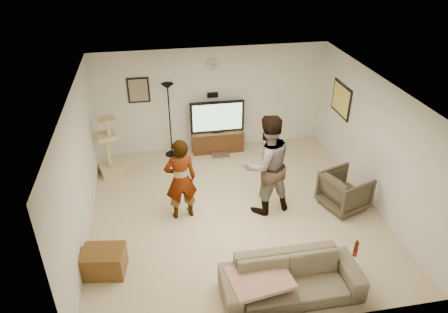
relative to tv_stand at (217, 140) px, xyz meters
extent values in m
cube|color=#C5B491|center=(-0.08, -2.50, -0.27)|extent=(5.50, 5.50, 0.02)
cube|color=silver|center=(-0.08, -2.50, 2.25)|extent=(5.50, 5.50, 0.02)
cube|color=white|center=(-0.08, 0.25, 0.99)|extent=(5.50, 0.04, 2.50)
cube|color=white|center=(-0.08, -5.25, 0.99)|extent=(5.50, 0.04, 2.50)
cube|color=white|center=(-2.83, -2.50, 0.99)|extent=(0.04, 5.50, 2.50)
cube|color=white|center=(2.67, -2.50, 0.99)|extent=(0.04, 5.50, 2.50)
cylinder|color=white|center=(-0.08, 0.22, 1.84)|extent=(0.26, 0.04, 0.26)
cube|color=black|center=(-0.08, 0.19, 1.12)|extent=(0.25, 0.10, 0.10)
cube|color=#766E59|center=(-1.78, 0.23, 1.34)|extent=(0.42, 0.03, 0.52)
cube|color=#D8C852|center=(2.65, -0.90, 1.24)|extent=(0.03, 0.78, 0.62)
cube|color=#3B200F|center=(0.00, 0.00, 0.00)|extent=(1.24, 0.45, 0.52)
cube|color=silver|center=(0.01, -0.40, -0.22)|extent=(0.40, 0.30, 0.07)
cube|color=black|center=(0.00, 0.00, 0.64)|extent=(1.29, 0.08, 0.76)
cube|color=#49F847|center=(0.00, -0.04, 0.64)|extent=(1.18, 0.01, 0.67)
cylinder|color=black|center=(-1.13, -0.04, 0.64)|extent=(0.32, 0.32, 1.80)
cube|color=tan|center=(-2.54, -0.68, 0.44)|extent=(0.57, 0.57, 1.40)
imported|color=gray|center=(-1.10, -2.48, 0.57)|extent=(0.64, 0.46, 1.65)
imported|color=#244C96|center=(0.51, -2.55, 0.75)|extent=(1.12, 0.96, 2.01)
imported|color=#686049|center=(0.33, -4.71, 0.05)|extent=(2.11, 0.83, 0.62)
cube|color=tan|center=(-0.15, -4.71, 0.16)|extent=(1.00, 0.83, 0.06)
cylinder|color=#411A09|center=(1.30, -4.71, 0.48)|extent=(0.06, 0.06, 0.25)
imported|color=#3C3729|center=(2.07, -2.75, 0.11)|extent=(1.03, 1.01, 0.74)
cube|color=#543817|center=(-2.48, -3.73, -0.04)|extent=(0.73, 0.59, 0.44)
sphere|color=#00708D|center=(-0.98, -2.32, -0.23)|extent=(0.06, 0.06, 0.06)
camera|label=1|loc=(-1.47, -8.98, 4.77)|focal=33.51mm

